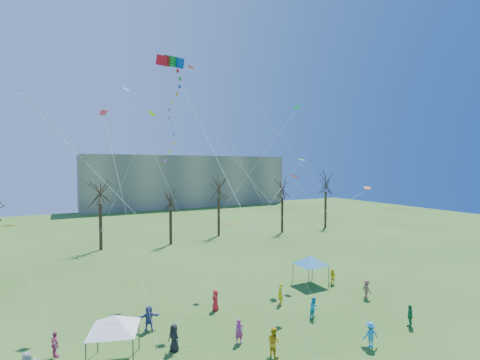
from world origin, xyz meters
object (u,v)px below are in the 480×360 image
canopy_tent_white (114,322)px  canopy_tent_blue (311,260)px  distant_building (187,181)px  big_box_kite (177,117)px

canopy_tent_white → canopy_tent_blue: (19.36, 5.06, -0.03)m
distant_building → canopy_tent_blue: 72.13m
big_box_kite → canopy_tent_white: big_box_kite is taller
canopy_tent_white → canopy_tent_blue: size_ratio=0.96×
big_box_kite → canopy_tent_blue: bearing=18.4°
distant_building → big_box_kite: 81.07m
canopy_tent_white → canopy_tent_blue: 20.01m
big_box_kite → canopy_tent_white: size_ratio=5.20×
distant_building → canopy_tent_blue: bearing=-99.0°
big_box_kite → canopy_tent_white: (-3.98, 0.06, -12.63)m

